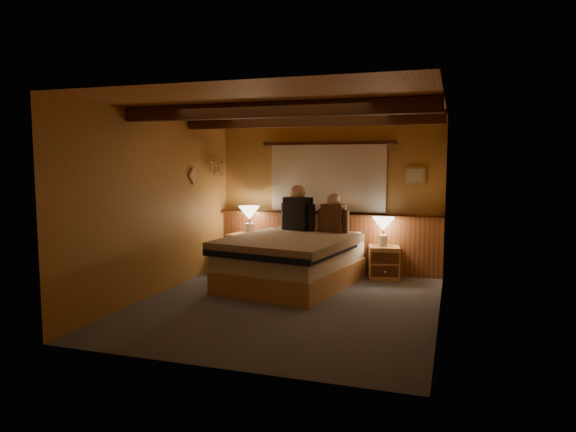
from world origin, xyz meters
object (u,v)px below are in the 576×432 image
at_px(duffel_bag, 241,267).
at_px(nightstand_left, 247,252).
at_px(nightstand_right, 384,262).
at_px(lamp_right, 383,226).
at_px(lamp_left, 249,214).
at_px(person_right, 333,216).
at_px(bed, 291,260).
at_px(person_left, 298,211).

bearing_deg(duffel_bag, nightstand_left, 119.13).
distance_m(nightstand_right, lamp_right, 0.55).
relative_size(lamp_left, person_right, 0.74).
bearing_deg(duffel_bag, person_right, 34.62).
xyz_separation_m(bed, lamp_left, (-0.98, 0.83, 0.54)).
distance_m(nightstand_left, lamp_right, 2.25).
relative_size(lamp_left, person_left, 0.62).
bearing_deg(person_left, nightstand_left, -168.69).
bearing_deg(person_left, lamp_right, 22.09).
xyz_separation_m(bed, lamp_right, (1.17, 0.86, 0.44)).
relative_size(nightstand_right, lamp_left, 1.15).
distance_m(lamp_left, duffel_bag, 0.99).
relative_size(bed, duffel_bag, 3.66).
distance_m(bed, person_right, 0.99).
distance_m(lamp_right, person_left, 1.32).
bearing_deg(bed, lamp_right, 46.43).
distance_m(nightstand_left, person_right, 1.62).
relative_size(nightstand_right, lamp_right, 1.19).
bearing_deg(person_right, nightstand_left, -171.85).
relative_size(lamp_right, person_right, 0.71).
bearing_deg(nightstand_right, duffel_bag, -173.57).
height_order(person_left, person_right, person_left).
bearing_deg(nightstand_right, lamp_right, 139.87).
bearing_deg(duffel_bag, person_left, 51.88).
relative_size(nightstand_left, nightstand_right, 1.19).
height_order(bed, person_right, person_right).
height_order(lamp_left, lamp_right, lamp_left).
distance_m(lamp_right, person_right, 0.76).
height_order(nightstand_left, duffel_bag, nightstand_left).
height_order(lamp_left, person_left, person_left).
relative_size(bed, person_right, 3.71).
bearing_deg(lamp_right, person_left, -174.26).
bearing_deg(nightstand_left, nightstand_right, 13.01).
xyz_separation_m(nightstand_left, lamp_right, (2.20, 0.05, 0.51)).
bearing_deg(lamp_left, duffel_bag, -78.31).
xyz_separation_m(nightstand_left, duffel_bag, (0.18, -0.64, -0.12)).
relative_size(bed, lamp_left, 5.04).
bearing_deg(person_right, bed, -110.32).
height_order(person_left, duffel_bag, person_left).
xyz_separation_m(bed, nightstand_right, (1.19, 0.85, -0.12)).
height_order(lamp_left, duffel_bag, lamp_left).
relative_size(lamp_right, duffel_bag, 0.70).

